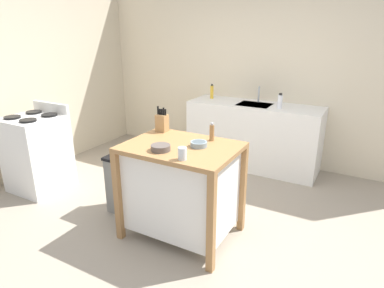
% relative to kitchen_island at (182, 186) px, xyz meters
% --- Properties ---
extents(ground_plane, '(6.08, 6.08, 0.00)m').
position_rel_kitchen_island_xyz_m(ground_plane, '(-0.04, 0.12, -0.51)').
color(ground_plane, gray).
rests_on(ground_plane, ground).
extents(wall_back, '(5.08, 0.10, 2.60)m').
position_rel_kitchen_island_xyz_m(wall_back, '(-0.04, 2.28, 0.79)').
color(wall_back, beige).
rests_on(wall_back, ground).
extents(wall_left, '(0.10, 2.76, 2.60)m').
position_rel_kitchen_island_xyz_m(wall_left, '(-2.58, 0.90, 0.79)').
color(wall_left, beige).
rests_on(wall_left, ground).
extents(kitchen_island, '(1.00, 0.74, 0.91)m').
position_rel_kitchen_island_xyz_m(kitchen_island, '(0.00, 0.00, 0.00)').
color(kitchen_island, '#9E7042').
rests_on(kitchen_island, ground).
extents(knife_block, '(0.11, 0.09, 0.25)m').
position_rel_kitchen_island_xyz_m(knife_block, '(-0.38, 0.27, 0.49)').
color(knife_block, '#AD7F4C').
rests_on(knife_block, kitchen_island).
extents(bowl_stoneware_deep, '(0.15, 0.15, 0.05)m').
position_rel_kitchen_island_xyz_m(bowl_stoneware_deep, '(0.15, 0.04, 0.42)').
color(bowl_stoneware_deep, gray).
rests_on(bowl_stoneware_deep, kitchen_island).
extents(bowl_ceramic_small, '(0.17, 0.17, 0.05)m').
position_rel_kitchen_island_xyz_m(bowl_ceramic_small, '(-0.08, -0.20, 0.43)').
color(bowl_ceramic_small, '#564C47').
rests_on(bowl_ceramic_small, kitchen_island).
extents(drinking_cup, '(0.07, 0.07, 0.10)m').
position_rel_kitchen_island_xyz_m(drinking_cup, '(0.18, -0.29, 0.45)').
color(drinking_cup, silver).
rests_on(drinking_cup, kitchen_island).
extents(pepper_grinder, '(0.04, 0.04, 0.17)m').
position_rel_kitchen_island_xyz_m(pepper_grinder, '(0.18, 0.25, 0.48)').
color(pepper_grinder, '#9E7042').
rests_on(pepper_grinder, kitchen_island).
extents(trash_bin, '(0.36, 0.28, 0.63)m').
position_rel_kitchen_island_xyz_m(trash_bin, '(-0.74, 0.08, -0.19)').
color(trash_bin, slate).
rests_on(trash_bin, ground).
extents(sink_counter, '(1.81, 0.60, 0.91)m').
position_rel_kitchen_island_xyz_m(sink_counter, '(0.02, 1.93, -0.05)').
color(sink_counter, white).
rests_on(sink_counter, ground).
extents(sink_faucet, '(0.02, 0.02, 0.22)m').
position_rel_kitchen_island_xyz_m(sink_faucet, '(0.02, 2.07, 0.51)').
color(sink_faucet, '#B7BCC1').
rests_on(sink_faucet, sink_counter).
extents(bottle_dish_soap, '(0.06, 0.06, 0.20)m').
position_rel_kitchen_island_xyz_m(bottle_dish_soap, '(0.38, 1.83, 0.49)').
color(bottle_dish_soap, white).
rests_on(bottle_dish_soap, sink_counter).
extents(bottle_hand_soap, '(0.05, 0.05, 0.21)m').
position_rel_kitchen_island_xyz_m(bottle_hand_soap, '(-0.66, 1.99, 0.50)').
color(bottle_hand_soap, yellow).
rests_on(bottle_hand_soap, sink_counter).
extents(stove, '(0.60, 0.60, 1.03)m').
position_rel_kitchen_island_xyz_m(stove, '(-2.03, -0.00, -0.04)').
color(stove, white).
rests_on(stove, ground).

